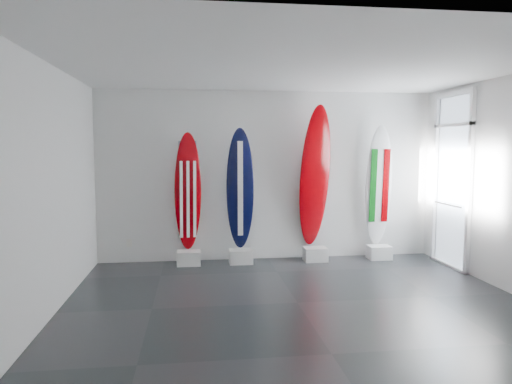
{
  "coord_description": "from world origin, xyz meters",
  "views": [
    {
      "loc": [
        -1.3,
        -5.83,
        2.0
      ],
      "look_at": [
        -0.36,
        1.4,
        1.32
      ],
      "focal_mm": 33.11,
      "sensor_mm": 36.0,
      "label": 1
    }
  ],
  "objects": [
    {
      "name": "wall_back",
      "position": [
        0.0,
        2.5,
        1.5
      ],
      "size": [
        6.0,
        0.0,
        6.0
      ],
      "primitive_type": "plane",
      "rotation": [
        1.57,
        0.0,
        0.0
      ],
      "color": "silver",
      "rests_on": "ground"
    },
    {
      "name": "floor",
      "position": [
        0.0,
        0.0,
        0.0
      ],
      "size": [
        6.0,
        6.0,
        0.0
      ],
      "primitive_type": "plane",
      "color": "black",
      "rests_on": "ground"
    },
    {
      "name": "display_block_navy",
      "position": [
        -0.52,
        2.18,
        0.12
      ],
      "size": [
        0.4,
        0.3,
        0.24
      ],
      "primitive_type": "cube",
      "color": "white",
      "rests_on": "floor"
    },
    {
      "name": "glass_door",
      "position": [
        2.97,
        1.55,
        1.43
      ],
      "size": [
        0.12,
        1.16,
        2.85
      ],
      "primitive_type": null,
      "color": "white",
      "rests_on": "floor"
    },
    {
      "name": "surfboard_navy",
      "position": [
        -0.52,
        2.28,
        1.29
      ],
      "size": [
        0.49,
        0.25,
        2.11
      ],
      "primitive_type": "ellipsoid",
      "rotation": [
        0.06,
        0.0,
        -0.1
      ],
      "color": "black",
      "rests_on": "display_block_navy"
    },
    {
      "name": "display_block_swiss",
      "position": [
        0.8,
        2.18,
        0.12
      ],
      "size": [
        0.4,
        0.3,
        0.24
      ],
      "primitive_type": "cube",
      "color": "white",
      "rests_on": "floor"
    },
    {
      "name": "surfboard_italy",
      "position": [
        1.98,
        2.28,
        1.32
      ],
      "size": [
        0.49,
        0.22,
        2.17
      ],
      "primitive_type": "ellipsoid",
      "rotation": [
        0.06,
        0.0,
        -0.01
      ],
      "color": "white",
      "rests_on": "display_block_italy"
    },
    {
      "name": "wall_left",
      "position": [
        -3.0,
        0.0,
        1.5
      ],
      "size": [
        0.0,
        5.0,
        5.0
      ],
      "primitive_type": "plane",
      "rotation": [
        1.57,
        0.0,
        1.57
      ],
      "color": "silver",
      "rests_on": "ground"
    },
    {
      "name": "display_block_usa",
      "position": [
        -1.42,
        2.18,
        0.12
      ],
      "size": [
        0.4,
        0.3,
        0.24
      ],
      "primitive_type": "cube",
      "color": "white",
      "rests_on": "floor"
    },
    {
      "name": "surfboard_usa",
      "position": [
        -1.42,
        2.28,
        1.25
      ],
      "size": [
        0.48,
        0.27,
        2.03
      ],
      "primitive_type": "ellipsoid",
      "rotation": [
        0.06,
        0.0,
        0.15
      ],
      "color": "#8B0004",
      "rests_on": "display_block_usa"
    },
    {
      "name": "wall_front",
      "position": [
        0.0,
        -2.5,
        1.5
      ],
      "size": [
        6.0,
        0.0,
        6.0
      ],
      "primitive_type": "plane",
      "rotation": [
        -1.57,
        0.0,
        0.0
      ],
      "color": "silver",
      "rests_on": "ground"
    },
    {
      "name": "ceiling",
      "position": [
        0.0,
        0.0,
        3.0
      ],
      "size": [
        6.0,
        6.0,
        0.0
      ],
      "primitive_type": "plane",
      "rotation": [
        3.14,
        0.0,
        0.0
      ],
      "color": "white",
      "rests_on": "wall_back"
    },
    {
      "name": "display_block_italy",
      "position": [
        1.98,
        2.18,
        0.12
      ],
      "size": [
        0.4,
        0.3,
        0.24
      ],
      "primitive_type": "cube",
      "color": "white",
      "rests_on": "floor"
    },
    {
      "name": "wall_outlet",
      "position": [
        -2.45,
        2.48,
        0.35
      ],
      "size": [
        0.09,
        0.02,
        0.13
      ],
      "primitive_type": "cube",
      "color": "silver",
      "rests_on": "wall_back"
    },
    {
      "name": "surfboard_swiss",
      "position": [
        0.8,
        2.28,
        1.49
      ],
      "size": [
        0.65,
        0.55,
        2.51
      ],
      "primitive_type": "ellipsoid",
      "rotation": [
        0.14,
        0.0,
        0.21
      ],
      "color": "#8B0004",
      "rests_on": "display_block_swiss"
    }
  ]
}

